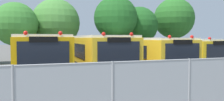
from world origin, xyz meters
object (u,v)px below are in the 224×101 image
(tree_3, at_px, (115,17))
(traffic_cone, at_px, (204,96))
(school_bus_0, at_px, (39,54))
(tree_1, at_px, (17,24))
(tree_4, at_px, (138,25))
(tree_5, at_px, (175,18))
(school_bus_2, at_px, (136,53))
(tree_2, at_px, (56,23))
(school_bus_1, at_px, (90,53))
(school_bus_3, at_px, (174,53))

(tree_3, relative_size, traffic_cone, 14.57)
(school_bus_0, bearing_deg, tree_3, -135.95)
(tree_1, distance_m, tree_4, 12.67)
(tree_5, bearing_deg, tree_4, -171.48)
(school_bus_2, height_order, tree_2, tree_2)
(school_bus_0, height_order, tree_4, tree_4)
(traffic_cone, bearing_deg, tree_1, 114.56)
(school_bus_0, relative_size, tree_1, 1.97)
(tree_2, bearing_deg, school_bus_1, -83.07)
(tree_3, bearing_deg, school_bus_3, -75.66)
(tree_1, xyz_separation_m, traffic_cone, (7.38, -16.16, -3.56))
(tree_2, distance_m, tree_5, 14.43)
(school_bus_1, bearing_deg, school_bus_0, 3.17)
(tree_1, distance_m, traffic_cone, 18.12)
(traffic_cone, bearing_deg, tree_2, 101.30)
(tree_1, relative_size, tree_5, 0.78)
(school_bus_0, bearing_deg, school_bus_3, 179.99)
(school_bus_0, height_order, tree_1, tree_1)
(school_bus_1, height_order, tree_2, tree_2)
(school_bus_3, bearing_deg, school_bus_2, -0.41)
(school_bus_1, xyz_separation_m, school_bus_2, (3.41, -0.14, -0.06))
(school_bus_1, relative_size, tree_2, 1.77)
(traffic_cone, bearing_deg, school_bus_1, 106.34)
(school_bus_1, xyz_separation_m, tree_4, (7.70, 8.59, 2.57))
(school_bus_3, relative_size, traffic_cone, 20.47)
(traffic_cone, bearing_deg, school_bus_0, 125.27)
(tree_4, bearing_deg, school_bus_2, -116.19)
(tree_2, distance_m, traffic_cone, 19.03)
(tree_1, bearing_deg, school_bus_1, -57.70)
(school_bus_0, relative_size, school_bus_2, 0.99)
(school_bus_2, xyz_separation_m, tree_1, (-8.35, 7.96, 2.40))
(school_bus_3, xyz_separation_m, tree_3, (-1.97, 7.71, 3.30))
(school_bus_0, bearing_deg, tree_5, -149.83)
(school_bus_1, relative_size, school_bus_3, 1.22)
(tree_2, xyz_separation_m, tree_4, (8.91, -1.35, -0.04))
(school_bus_1, distance_m, tree_4, 11.82)
(school_bus_0, height_order, school_bus_2, school_bus_0)
(school_bus_2, bearing_deg, tree_4, -115.02)
(school_bus_0, distance_m, tree_1, 8.42)
(school_bus_2, distance_m, tree_5, 14.13)
(tree_5, bearing_deg, tree_1, -174.97)
(tree_1, height_order, traffic_cone, tree_1)
(school_bus_0, distance_m, tree_2, 10.61)
(school_bus_0, xyz_separation_m, school_bus_3, (9.96, -0.04, -0.12))
(tree_5, bearing_deg, school_bus_0, -150.05)
(school_bus_1, xyz_separation_m, school_bus_3, (6.60, -0.17, -0.10))
(school_bus_3, height_order, tree_1, tree_1)
(traffic_cone, bearing_deg, school_bus_2, 83.31)
(tree_2, relative_size, traffic_cone, 14.08)
(school_bus_0, height_order, school_bus_1, school_bus_0)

